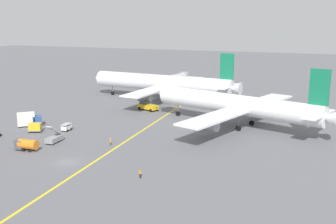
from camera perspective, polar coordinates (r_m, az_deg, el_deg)
The scene contains 13 objects.
ground_plane at distance 78.37m, azimuth -14.12°, elevation -6.92°, with size 600.00×600.00×0.00m, color slate.
taxiway_stripe at distance 84.02m, azimuth -7.82°, elevation -5.31°, with size 0.50×120.00×0.01m, color yellow.
airliner_at_gate_left at distance 135.06m, azimuth -0.83°, elevation 4.12°, with size 55.50×47.85×16.47m.
airliner_being_pushed at distance 101.64m, azimuth 9.72°, elevation 0.99°, with size 49.59×47.01×16.03m.
pushback_tug at distance 120.07m, azimuth -2.93°, elevation 0.86°, with size 9.64×4.47×2.94m.
gse_stair_truck_yellow at distance 91.27m, azimuth -15.89°, elevation -3.56°, with size 2.44×4.79×4.06m.
gse_baggage_cart_trailing at distance 100.22m, azimuth -14.25°, elevation -2.12°, with size 1.76×2.83×1.71m.
gse_fuel_bowser_stubby at distance 87.21m, azimuth -19.56°, elevation -4.36°, with size 5.03×2.30×2.40m.
gse_catering_truck_tall at distance 107.23m, azimuth -19.18°, elevation -0.99°, with size 5.87×5.78×3.50m.
gse_container_dolly_flat at distance 101.17m, azimuth -18.40°, elevation -2.07°, with size 3.84×3.39×2.15m.
ground_crew_wing_walker_right at distance 68.50m, azimuth -3.99°, elevation -8.74°, with size 0.36×0.49×1.55m.
ground_crew_ramp_agent_by_cones at distance 86.39m, azimuth -8.21°, elevation -4.21°, with size 0.36×0.48×1.68m.
jet_bridge at distance 158.19m, azimuth 0.83°, elevation 4.77°, with size 7.02×22.35×5.83m.
Camera 1 is at (45.75, -58.19, 25.74)m, focal length 42.81 mm.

